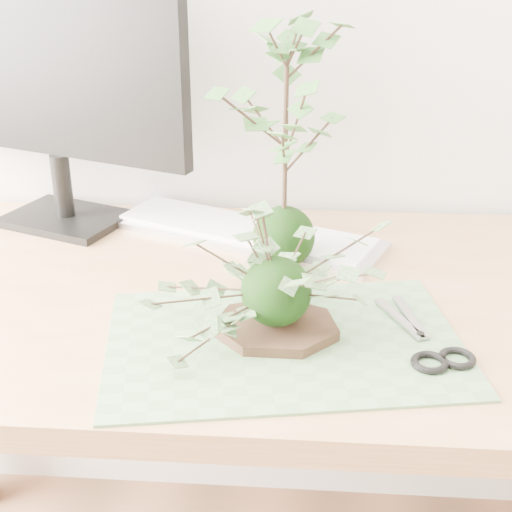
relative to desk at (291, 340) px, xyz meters
name	(u,v)px	position (x,y,z in m)	size (l,w,h in m)	color
desk	(291,340)	(0.00, 0.00, 0.00)	(1.60, 0.70, 0.74)	tan
cutting_mat	(284,342)	(-0.01, -0.15, 0.09)	(0.47, 0.32, 0.00)	#557C4F
stone_dish	(276,327)	(-0.02, -0.13, 0.10)	(0.18, 0.18, 0.01)	black
ivy_kokedama	(277,261)	(-0.02, -0.13, 0.20)	(0.34, 0.34, 0.19)	black
maple_kokedama	(286,84)	(-0.02, 0.09, 0.39)	(0.25, 0.25, 0.43)	black
keyboard	(245,232)	(-0.09, 0.21, 0.10)	(0.52, 0.33, 0.02)	silver
monitor	(51,75)	(-0.44, 0.26, 0.36)	(0.51, 0.23, 0.47)	black
scissors	(427,350)	(0.18, -0.17, 0.10)	(0.10, 0.20, 0.01)	gray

